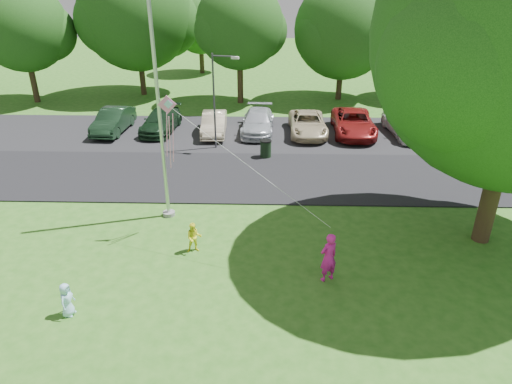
{
  "coord_description": "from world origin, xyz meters",
  "views": [
    {
      "loc": [
        0.55,
        -11.4,
        9.1
      ],
      "look_at": [
        0.12,
        4.0,
        1.6
      ],
      "focal_mm": 32.0,
      "sensor_mm": 36.0,
      "label": 1
    }
  ],
  "objects_px": {
    "child_yellow": "(194,238)",
    "woman": "(328,257)",
    "trash_can": "(266,149)",
    "kite": "(171,119)",
    "street_lamp": "(218,93)",
    "flagpole": "(160,117)",
    "child_blue": "(67,300)"
  },
  "relations": [
    {
      "from": "woman",
      "to": "trash_can",
      "type": "bearing_deg",
      "value": -108.69
    },
    {
      "from": "child_yellow",
      "to": "child_blue",
      "type": "height_order",
      "value": "child_yellow"
    },
    {
      "from": "flagpole",
      "to": "woman",
      "type": "relative_size",
      "value": 5.81
    },
    {
      "from": "trash_can",
      "to": "child_blue",
      "type": "relative_size",
      "value": 0.91
    },
    {
      "from": "woman",
      "to": "child_blue",
      "type": "relative_size",
      "value": 1.59
    },
    {
      "from": "kite",
      "to": "child_blue",
      "type": "bearing_deg",
      "value": -124.29
    },
    {
      "from": "trash_can",
      "to": "kite",
      "type": "height_order",
      "value": "kite"
    },
    {
      "from": "street_lamp",
      "to": "woman",
      "type": "bearing_deg",
      "value": -56.82
    },
    {
      "from": "flagpole",
      "to": "child_yellow",
      "type": "relative_size",
      "value": 8.77
    },
    {
      "from": "trash_can",
      "to": "child_blue",
      "type": "xyz_separation_m",
      "value": [
        -5.64,
        -12.63,
        0.04
      ]
    },
    {
      "from": "child_blue",
      "to": "kite",
      "type": "height_order",
      "value": "kite"
    },
    {
      "from": "flagpole",
      "to": "woman",
      "type": "bearing_deg",
      "value": -34.76
    },
    {
      "from": "street_lamp",
      "to": "kite",
      "type": "distance_m",
      "value": 9.27
    },
    {
      "from": "child_yellow",
      "to": "woman",
      "type": "bearing_deg",
      "value": -30.19
    },
    {
      "from": "trash_can",
      "to": "kite",
      "type": "distance_m",
      "value": 9.39
    },
    {
      "from": "child_blue",
      "to": "child_yellow",
      "type": "bearing_deg",
      "value": -32.87
    },
    {
      "from": "street_lamp",
      "to": "kite",
      "type": "height_order",
      "value": "kite"
    },
    {
      "from": "street_lamp",
      "to": "child_yellow",
      "type": "xyz_separation_m",
      "value": [
        0.16,
        -10.49,
        -2.59
      ]
    },
    {
      "from": "street_lamp",
      "to": "woman",
      "type": "height_order",
      "value": "street_lamp"
    },
    {
      "from": "trash_can",
      "to": "child_blue",
      "type": "distance_m",
      "value": 13.84
    },
    {
      "from": "street_lamp",
      "to": "kite",
      "type": "relative_size",
      "value": 0.91
    },
    {
      "from": "child_blue",
      "to": "street_lamp",
      "type": "bearing_deg",
      "value": -2.41
    },
    {
      "from": "flagpole",
      "to": "kite",
      "type": "height_order",
      "value": "flagpole"
    },
    {
      "from": "woman",
      "to": "kite",
      "type": "relative_size",
      "value": 0.3
    },
    {
      "from": "trash_can",
      "to": "child_yellow",
      "type": "xyz_separation_m",
      "value": [
        -2.47,
        -9.19,
        0.07
      ]
    },
    {
      "from": "child_blue",
      "to": "kite",
      "type": "distance_m",
      "value": 6.68
    },
    {
      "from": "woman",
      "to": "child_blue",
      "type": "xyz_separation_m",
      "value": [
        -7.74,
        -1.91,
        -0.32
      ]
    },
    {
      "from": "woman",
      "to": "kite",
      "type": "height_order",
      "value": "kite"
    },
    {
      "from": "street_lamp",
      "to": "trash_can",
      "type": "xyz_separation_m",
      "value": [
        2.63,
        -1.3,
        -2.66
      ]
    },
    {
      "from": "flagpole",
      "to": "child_blue",
      "type": "xyz_separation_m",
      "value": [
        -1.71,
        -6.09,
        -3.62
      ]
    },
    {
      "from": "flagpole",
      "to": "street_lamp",
      "type": "bearing_deg",
      "value": 80.52
    },
    {
      "from": "trash_can",
      "to": "child_yellow",
      "type": "distance_m",
      "value": 9.51
    }
  ]
}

